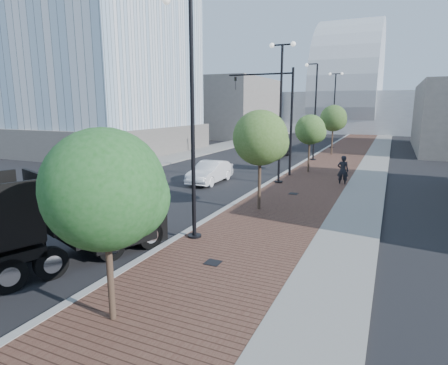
% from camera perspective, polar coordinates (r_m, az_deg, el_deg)
% --- Properties ---
extents(sidewalk, '(7.00, 140.00, 0.12)m').
position_cam_1_polar(sidewalk, '(42.99, 18.77, 4.03)').
color(sidewalk, '#4C2D23').
rests_on(sidewalk, ground).
extents(concrete_strip, '(2.40, 140.00, 0.13)m').
position_cam_1_polar(concrete_strip, '(42.82, 22.37, 3.75)').
color(concrete_strip, slate).
rests_on(concrete_strip, ground).
extents(curb, '(0.30, 140.00, 0.14)m').
position_cam_1_polar(curb, '(43.46, 14.18, 4.38)').
color(curb, gray).
rests_on(curb, ground).
extents(west_sidewalk, '(4.00, 140.00, 0.12)m').
position_cam_1_polar(west_sidewalk, '(47.48, -1.50, 5.30)').
color(west_sidewalk, slate).
rests_on(west_sidewalk, ground).
extents(dump_truck, '(6.83, 13.28, 3.21)m').
position_cam_1_polar(dump_truck, '(13.33, -29.61, -7.02)').
color(dump_truck, black).
rests_on(dump_truck, ground).
extents(white_sedan, '(1.61, 4.58, 1.51)m').
position_cam_1_polar(white_sedan, '(26.02, -2.13, 1.61)').
color(white_sedan, silver).
rests_on(white_sedan, ground).
extents(dark_car_mid, '(3.92, 5.33, 1.35)m').
position_cam_1_polar(dark_car_mid, '(47.00, 7.30, 5.90)').
color(dark_car_mid, black).
rests_on(dark_car_mid, ground).
extents(dark_car_far, '(2.52, 5.43, 1.53)m').
position_cam_1_polar(dark_car_far, '(39.79, 7.83, 5.00)').
color(dark_car_far, black).
rests_on(dark_car_far, ground).
extents(pedestrian, '(0.77, 0.52, 2.03)m').
position_cam_1_polar(pedestrian, '(26.31, 17.70, 1.76)').
color(pedestrian, black).
rests_on(pedestrian, ground).
extents(streetlight_1, '(1.44, 0.56, 9.21)m').
position_cam_1_polar(streetlight_1, '(14.37, -5.20, 7.88)').
color(streetlight_1, black).
rests_on(streetlight_1, ground).
extents(streetlight_2, '(1.72, 0.56, 9.28)m').
position_cam_1_polar(streetlight_2, '(25.45, 8.62, 10.47)').
color(streetlight_2, black).
rests_on(streetlight_2, ground).
extents(streetlight_3, '(1.44, 0.56, 9.21)m').
position_cam_1_polar(streetlight_3, '(37.17, 13.56, 9.86)').
color(streetlight_3, black).
rests_on(streetlight_3, ground).
extents(streetlight_4, '(1.72, 0.56, 9.28)m').
position_cam_1_polar(streetlight_4, '(48.98, 16.44, 10.61)').
color(streetlight_4, black).
rests_on(streetlight_4, ground).
extents(traffic_mast, '(5.09, 0.20, 8.00)m').
position_cam_1_polar(traffic_mast, '(28.58, 8.53, 10.91)').
color(traffic_mast, black).
rests_on(traffic_mast, ground).
extents(tree_0, '(2.85, 2.85, 4.81)m').
position_cam_1_polar(tree_0, '(8.98, -17.45, -1.06)').
color(tree_0, '#382619').
rests_on(tree_0, ground).
extents(tree_1, '(2.74, 2.74, 5.10)m').
position_cam_1_polar(tree_1, '(18.54, 5.72, 6.77)').
color(tree_1, '#382619').
rests_on(tree_1, ground).
extents(tree_2, '(2.39, 2.34, 4.64)m').
position_cam_1_polar(tree_2, '(30.15, 13.11, 7.85)').
color(tree_2, '#382619').
rests_on(tree_2, ground).
extents(tree_3, '(2.80, 2.80, 5.40)m').
position_cam_1_polar(tree_3, '(41.95, 16.44, 9.38)').
color(tree_3, '#382619').
rests_on(tree_3, ground).
extents(tower_podium, '(19.00, 19.00, 3.00)m').
position_cam_1_polar(tower_podium, '(46.88, -18.20, 6.41)').
color(tower_podium, '#5F5A55').
rests_on(tower_podium, ground).
extents(convention_center, '(50.00, 30.00, 50.00)m').
position_cam_1_polar(convention_center, '(88.01, 18.46, 11.49)').
color(convention_center, '#A6ABB0').
rests_on(convention_center, ground).
extents(commercial_block_nw, '(14.00, 20.00, 10.00)m').
position_cam_1_polar(commercial_block_nw, '(68.29, 0.53, 11.37)').
color(commercial_block_nw, slate).
rests_on(commercial_block_nw, ground).
extents(utility_cover_1, '(0.50, 0.50, 0.02)m').
position_cam_1_polar(utility_cover_1, '(12.75, -1.70, -12.13)').
color(utility_cover_1, black).
rests_on(utility_cover_1, sidewalk).
extents(utility_cover_2, '(0.50, 0.50, 0.02)m').
position_cam_1_polar(utility_cover_2, '(22.68, 10.57, -1.68)').
color(utility_cover_2, black).
rests_on(utility_cover_2, sidewalk).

